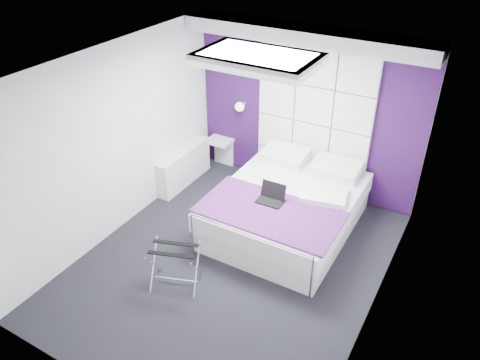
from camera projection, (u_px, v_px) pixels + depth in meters
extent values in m
plane|color=black|center=(232.00, 262.00, 6.13)|extent=(4.40, 4.40, 0.00)
plane|color=white|center=(230.00, 69.00, 4.75)|extent=(4.40, 4.40, 0.00)
plane|color=silver|center=(306.00, 111.00, 7.06)|extent=(3.60, 0.00, 3.60)
plane|color=silver|center=(115.00, 142.00, 6.20)|extent=(0.00, 4.40, 4.40)
plane|color=silver|center=(386.00, 224.00, 4.68)|extent=(0.00, 4.40, 4.40)
cube|color=#300F44|center=(305.00, 112.00, 7.06)|extent=(3.58, 0.02, 2.58)
cube|color=white|center=(305.00, 35.00, 6.24)|extent=(3.58, 0.50, 0.20)
sphere|color=white|center=(241.00, 106.00, 7.44)|extent=(0.15, 0.15, 0.15)
cube|color=white|center=(184.00, 167.00, 7.64)|extent=(0.22, 1.20, 0.60)
cube|color=white|center=(286.00, 218.00, 6.67)|extent=(1.74, 2.17, 0.33)
cube|color=silver|center=(287.00, 201.00, 6.51)|extent=(1.78, 2.21, 0.27)
cube|color=#3D144C|center=(269.00, 212.00, 6.03)|extent=(1.84, 0.98, 0.03)
cube|color=white|center=(219.00, 141.00, 7.96)|extent=(0.42, 0.32, 0.05)
cube|color=black|center=(173.00, 249.00, 5.52)|extent=(0.56, 0.41, 0.01)
cube|color=black|center=(270.00, 201.00, 6.20)|extent=(0.35, 0.24, 0.02)
cube|color=black|center=(275.00, 189.00, 6.22)|extent=(0.35, 0.01, 0.23)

